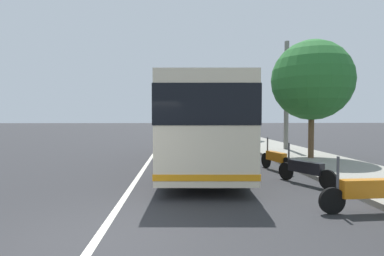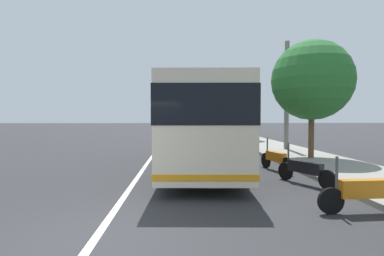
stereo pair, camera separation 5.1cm
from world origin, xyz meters
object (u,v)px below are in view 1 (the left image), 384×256
Objects in this scene: motorcycle_by_tree at (276,159)px; roadside_tree_far_block at (243,88)px; utility_pole at (286,96)px; motorcycle_far_end at (368,192)px; motorcycle_mid_row at (305,170)px; car_behind_bus at (186,129)px; car_far_distant at (199,133)px; roadside_tree_mid_block at (312,80)px; coach_bus at (200,121)px.

motorcycle_by_tree is 0.33× the size of roadside_tree_far_block.
motorcycle_far_end is at bearing 167.87° from utility_pole.
motorcycle_mid_row is at bearing 174.06° from roadside_tree_far_block.
car_behind_bus is (29.20, 3.07, 0.25)m from motorcycle_far_end.
car_far_distant is 0.68× the size of utility_pole.
roadside_tree_mid_block is 0.92× the size of roadside_tree_far_block.
car_far_distant is (17.05, 2.05, 0.25)m from motorcycle_mid_row.
motorcycle_by_tree is (-1.77, -2.79, -1.42)m from coach_bus.
car_behind_bus is at bearing -19.91° from motorcycle_mid_row.
car_far_distant is at bearing -176.46° from car_behind_bus.
motorcycle_far_end is 2.79m from motorcycle_mid_row.
motorcycle_mid_row is 26.57m from car_behind_bus.
motorcycle_far_end is 0.33× the size of utility_pole.
roadside_tree_mid_block reaches higher than car_behind_bus.
motorcycle_by_tree is at bearing -170.53° from car_far_distant.
motorcycle_mid_row is at bearing -89.60° from motorcycle_far_end.
utility_pole is (6.79, -2.87, 2.89)m from motorcycle_by_tree.
motorcycle_by_tree is 7.92m from utility_pole.
car_far_distant is (12.90, -0.88, -1.18)m from coach_bus.
coach_bus is 7.72m from motorcycle_far_end.
coach_bus is at bearing 99.53° from roadside_tree_mid_block.
roadside_tree_far_block is at bearing -153.76° from car_behind_bus.
motorcycle_by_tree is at bearing 157.09° from utility_pole.
motorcycle_far_end is 0.48× the size of car_far_distant.
motorcycle_far_end is 12.56m from utility_pole.
coach_bus is 12.99m from car_far_distant.
coach_bus is 14.45m from roadside_tree_far_block.
car_behind_bus reaches higher than motorcycle_far_end.
motorcycle_mid_row is 0.50× the size of car_behind_bus.
motorcycle_far_end is 0.55× the size of car_behind_bus.
motorcycle_mid_row is 10.00m from utility_pole.
roadside_tree_far_block reaches higher than car_far_distant.
utility_pole is at bearing -45.62° from coach_bus.
roadside_tree_far_block is (15.12, -1.95, 4.24)m from motorcycle_by_tree.
motorcycle_mid_row is (-4.14, -2.93, -1.43)m from coach_bus.
coach_bus is at bearing 178.28° from car_behind_bus.
motorcycle_mid_row is at bearing -171.13° from car_far_distant.
coach_bus is at bearing 178.13° from car_far_distant.
motorcycle_by_tree is at bearing 172.65° from roadside_tree_far_block.
roadside_tree_mid_block is at bearing -109.33° from motorcycle_far_end.
roadside_tree_far_block is (13.35, -4.75, 2.82)m from coach_bus.
motorcycle_by_tree is 0.51× the size of car_behind_bus.
coach_bus is 5.48× the size of motorcycle_far_end.
car_far_distant is at bearing 31.26° from utility_pole.
roadside_tree_far_block is at bearing -16.75° from coach_bus.
coach_bus is 1.80× the size of utility_pole.
car_far_distant is 0.73× the size of roadside_tree_far_block.
coach_bus is 6.10× the size of motorcycle_mid_row.
roadside_tree_far_block is (17.50, -1.82, 4.25)m from motorcycle_mid_row.
motorcycle_mid_row is 0.35× the size of roadside_tree_mid_block.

